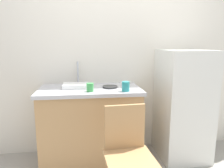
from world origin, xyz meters
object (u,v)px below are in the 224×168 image
(refrigerator, at_px, (183,105))
(cup_teal, at_px, (126,86))
(cup_green, at_px, (90,87))
(dish_tray, at_px, (75,86))
(hotplate, at_px, (110,87))
(chair, at_px, (128,154))

(refrigerator, bearing_deg, cup_teal, -164.58)
(cup_green, bearing_deg, dish_tray, 128.32)
(hotplate, bearing_deg, dish_tray, 174.05)
(hotplate, bearing_deg, refrigerator, 0.66)
(chair, bearing_deg, dish_tray, 115.77)
(dish_tray, xyz_separation_m, cup_teal, (0.54, -0.24, 0.03))
(cup_green, bearing_deg, hotplate, 35.30)
(chair, height_order, hotplate, hotplate)
(chair, xyz_separation_m, cup_green, (-0.29, 0.60, 0.45))
(refrigerator, relative_size, cup_green, 14.96)
(dish_tray, bearing_deg, cup_green, -51.68)
(chair, distance_m, dish_tray, 1.03)
(refrigerator, bearing_deg, dish_tray, 178.65)
(dish_tray, distance_m, cup_green, 0.26)
(chair, distance_m, cup_teal, 0.74)
(refrigerator, distance_m, dish_tray, 1.33)
(refrigerator, bearing_deg, cup_green, -171.26)
(chair, relative_size, dish_tray, 3.18)
(chair, bearing_deg, refrigerator, 38.80)
(cup_teal, bearing_deg, refrigerator, 15.42)
(refrigerator, relative_size, chair, 1.50)
(cup_teal, bearing_deg, dish_tray, 155.97)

